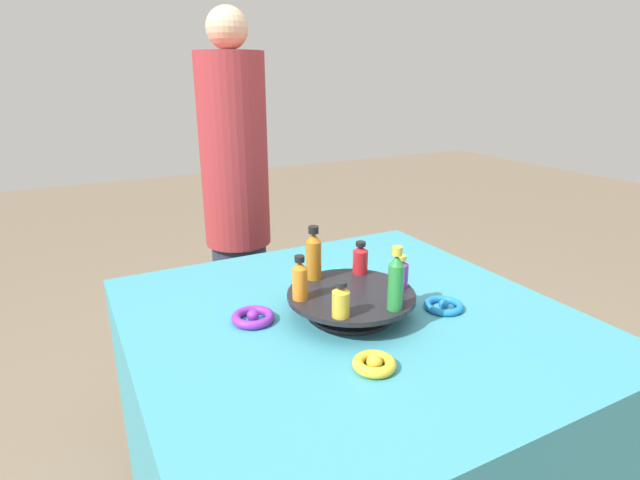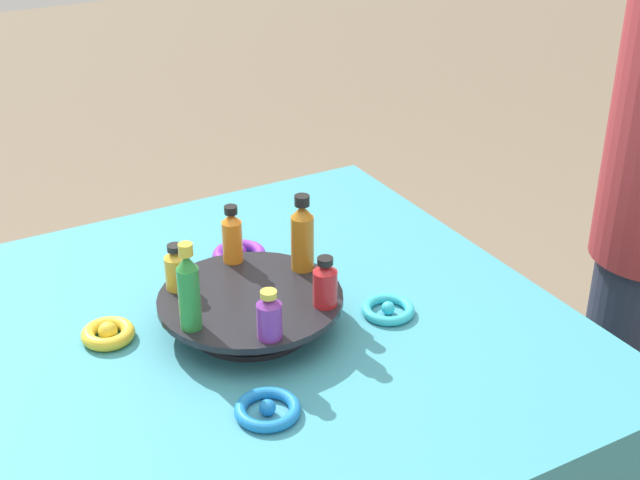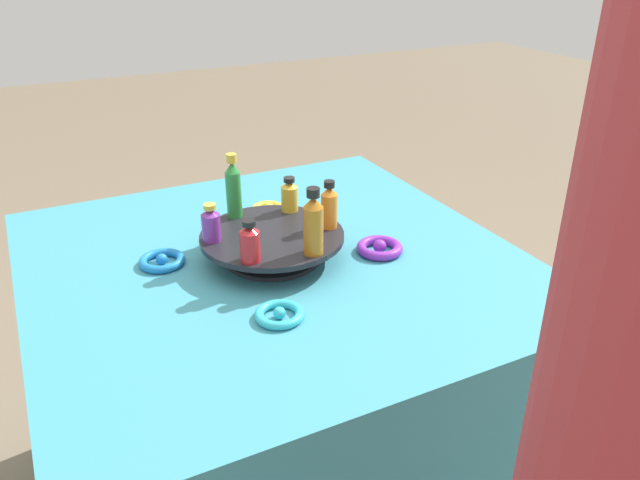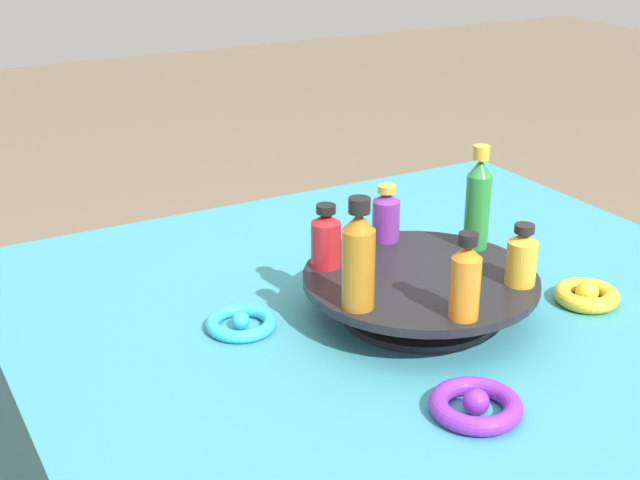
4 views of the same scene
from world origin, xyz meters
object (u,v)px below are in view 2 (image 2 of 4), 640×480
(display_stand, at_px, (251,307))
(ribbon_bow_blue, at_px, (268,409))
(ribbon_bow_purple, at_px, (239,254))
(bottle_green, at_px, (189,290))
(bottle_orange, at_px, (232,236))
(ribbon_bow_gold, at_px, (108,333))
(ribbon_bow_teal, at_px, (388,309))
(bottle_red, at_px, (325,283))
(bottle_purple, at_px, (269,316))
(bottle_amber, at_px, (302,236))
(bottle_gold, at_px, (176,268))

(display_stand, bearing_deg, ribbon_bow_blue, 160.25)
(ribbon_bow_blue, relative_size, ribbon_bow_purple, 0.95)
(bottle_green, height_order, bottle_orange, bottle_green)
(ribbon_bow_gold, height_order, ribbon_bow_blue, ribbon_bow_gold)
(bottle_green, height_order, ribbon_bow_teal, bottle_green)
(bottle_red, distance_m, bottle_orange, 0.23)
(display_stand, relative_size, ribbon_bow_gold, 3.51)
(bottle_purple, bearing_deg, display_stand, -11.62)
(ribbon_bow_teal, bearing_deg, bottle_red, 91.93)
(bottle_amber, bearing_deg, bottle_red, 168.38)
(bottle_green, relative_size, bottle_orange, 1.38)
(bottle_green, height_order, ribbon_bow_purple, bottle_green)
(display_stand, bearing_deg, ribbon_bow_teal, -109.75)
(bottle_red, bearing_deg, ribbon_bow_blue, 128.38)
(bottle_orange, height_order, ribbon_bow_blue, bottle_orange)
(bottle_green, bearing_deg, bottle_gold, -11.62)
(display_stand, height_order, ribbon_bow_blue, display_stand)
(bottle_purple, xyz_separation_m, bottle_gold, (0.22, 0.07, -0.00))
(bottle_orange, height_order, ribbon_bow_gold, bottle_orange)
(bottle_green, height_order, bottle_amber, bottle_green)
(bottle_orange, bearing_deg, bottle_purple, 168.38)
(display_stand, height_order, bottle_amber, bottle_amber)
(bottle_purple, bearing_deg, bottle_amber, -41.62)
(display_stand, distance_m, bottle_amber, 0.16)
(bottle_red, distance_m, ribbon_bow_blue, 0.25)
(bottle_amber, bearing_deg, bottle_green, 108.38)
(display_stand, height_order, bottle_red, bottle_red)
(display_stand, xyz_separation_m, ribbon_bow_purple, (0.23, -0.08, -0.03))
(bottle_red, height_order, bottle_amber, bottle_amber)
(bottle_purple, height_order, ribbon_bow_gold, bottle_purple)
(bottle_red, bearing_deg, bottle_gold, 48.38)
(bottle_green, relative_size, ribbon_bow_teal, 1.61)
(display_stand, bearing_deg, bottle_orange, -11.62)
(bottle_red, distance_m, bottle_gold, 0.26)
(bottle_red, bearing_deg, bottle_orange, 18.38)
(ribbon_bow_teal, xyz_separation_m, ribbon_bow_purple, (0.31, 0.15, 0.00))
(bottle_purple, xyz_separation_m, ribbon_bow_teal, (0.05, -0.26, -0.09))
(bottle_purple, distance_m, ribbon_bow_blue, 0.15)
(bottle_orange, relative_size, ribbon_bow_blue, 1.09)
(bottle_gold, xyz_separation_m, ribbon_bow_blue, (-0.32, -0.02, -0.09))
(display_stand, bearing_deg, bottle_green, 108.38)
(bottle_green, xyz_separation_m, bottle_red, (-0.05, -0.22, -0.03))
(bottle_amber, bearing_deg, ribbon_bow_teal, -139.53)
(ribbon_bow_gold, bearing_deg, bottle_purple, -136.01)
(ribbon_bow_blue, xyz_separation_m, ribbon_bow_teal, (0.15, -0.31, -0.00))
(ribbon_bow_gold, relative_size, ribbon_bow_teal, 0.96)
(bottle_red, xyz_separation_m, bottle_gold, (0.17, 0.20, -0.00))
(bottle_red, bearing_deg, bottle_purple, 108.38)
(display_stand, relative_size, bottle_amber, 2.22)
(ribbon_bow_gold, distance_m, ribbon_bow_blue, 0.35)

